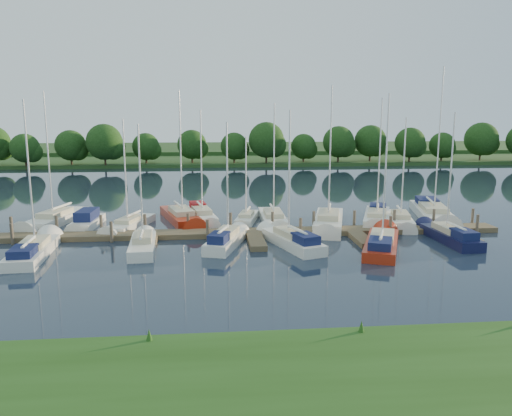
{
  "coord_description": "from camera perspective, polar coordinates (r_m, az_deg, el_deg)",
  "views": [
    {
      "loc": [
        -3.33,
        -30.62,
        9.46
      ],
      "look_at": [
        0.24,
        8.0,
        2.2
      ],
      "focal_mm": 35.0,
      "sensor_mm": 36.0,
      "label": 1
    }
  ],
  "objects": [
    {
      "name": "dock",
      "position": [
        39.18,
        -0.26,
        -3.07
      ],
      "size": [
        40.0,
        6.0,
        0.4
      ],
      "color": "#4B3D2A",
      "rests_on": "ground"
    },
    {
      "name": "sailboat_n_10",
      "position": [
        49.4,
        19.56,
        -0.67
      ],
      "size": [
        4.85,
        11.35,
        14.16
      ],
      "rotation": [
        0.0,
        0.0,
        2.9
      ],
      "color": "white",
      "rests_on": "ground"
    },
    {
      "name": "motorboat",
      "position": [
        44.96,
        -18.8,
        -1.64
      ],
      "size": [
        2.06,
        6.21,
        1.84
      ],
      "rotation": [
        0.0,
        0.0,
        3.09
      ],
      "color": "white",
      "rests_on": "ground"
    },
    {
      "name": "sailboat_n_4",
      "position": [
        45.69,
        -6.24,
        -0.98
      ],
      "size": [
        3.11,
        8.07,
        10.31
      ],
      "rotation": [
        0.0,
        0.0,
        3.33
      ],
      "color": "white",
      "rests_on": "ground"
    },
    {
      "name": "sailboat_n_5",
      "position": [
        44.49,
        -1.08,
        -1.32
      ],
      "size": [
        2.6,
        6.18,
        7.92
      ],
      "rotation": [
        0.0,
        0.0,
        2.91
      ],
      "color": "white",
      "rests_on": "ground"
    },
    {
      "name": "far_shore",
      "position": [
        106.07,
        -3.48,
        5.63
      ],
      "size": [
        180.0,
        30.0,
        0.6
      ],
      "primitive_type": "cube",
      "color": "#1D3D17",
      "rests_on": "ground"
    },
    {
      "name": "distant_hill",
      "position": [
        130.95,
        -3.84,
        6.75
      ],
      "size": [
        220.0,
        40.0,
        1.4
      ],
      "primitive_type": "cube",
      "color": "#2D4E22",
      "rests_on": "ground"
    },
    {
      "name": "sailboat_n_7",
      "position": [
        43.39,
        8.28,
        -1.72
      ],
      "size": [
        4.43,
        9.74,
        12.35
      ],
      "rotation": [
        0.0,
        0.0,
        2.87
      ],
      "color": "white",
      "rests_on": "ground"
    },
    {
      "name": "ground",
      "position": [
        32.22,
        0.89,
        -6.47
      ],
      "size": [
        260.0,
        260.0,
        0.0
      ],
      "primitive_type": "plane",
      "color": "#1B2836",
      "rests_on": "ground"
    },
    {
      "name": "sailboat_s_3",
      "position": [
        36.63,
        4.05,
        -3.84
      ],
      "size": [
        3.91,
        7.92,
        10.28
      ],
      "rotation": [
        0.0,
        0.0,
        0.32
      ],
      "color": "white",
      "rests_on": "ground"
    },
    {
      "name": "treeline",
      "position": [
        92.94,
        -2.46,
        7.29
      ],
      "size": [
        146.7,
        9.98,
        8.31
      ],
      "color": "#38281C",
      "rests_on": "ground"
    },
    {
      "name": "sailboat_n_0",
      "position": [
        47.38,
        -22.0,
        -1.35
      ],
      "size": [
        3.97,
        9.42,
        11.88
      ],
      "rotation": [
        0.0,
        0.0,
        2.91
      ],
      "color": "white",
      "rests_on": "ground"
    },
    {
      "name": "sailboat_n_3",
      "position": [
        45.3,
        -8.48,
        -1.21
      ],
      "size": [
        4.35,
        9.42,
        11.94
      ],
      "rotation": [
        0.0,
        0.0,
        3.42
      ],
      "color": "#A2230E",
      "rests_on": "ground"
    },
    {
      "name": "sailboat_s_4",
      "position": [
        36.97,
        14.18,
        -4.03
      ],
      "size": [
        4.84,
        8.83,
        11.36
      ],
      "rotation": [
        0.0,
        0.0,
        -0.39
      ],
      "color": "#A2230E",
      "rests_on": "ground"
    },
    {
      "name": "sailboat_s_0",
      "position": [
        37.34,
        -24.05,
        -4.51
      ],
      "size": [
        2.51,
        8.61,
        10.86
      ],
      "rotation": [
        0.0,
        0.0,
        0.07
      ],
      "color": "white",
      "rests_on": "ground"
    },
    {
      "name": "sailboat_n_8",
      "position": [
        46.21,
        13.65,
        -1.12
      ],
      "size": [
        4.63,
        8.94,
        11.29
      ],
      "rotation": [
        0.0,
        0.0,
        2.79
      ],
      "color": "white",
      "rests_on": "ground"
    },
    {
      "name": "sailboat_s_1",
      "position": [
        36.42,
        -12.8,
        -4.26
      ],
      "size": [
        2.11,
        7.11,
        9.29
      ],
      "rotation": [
        0.0,
        0.0,
        0.07
      ],
      "color": "white",
      "rests_on": "ground"
    },
    {
      "name": "sailboat_n_9",
      "position": [
        45.45,
        16.15,
        -1.48
      ],
      "size": [
        3.22,
        7.56,
        9.66
      ],
      "rotation": [
        0.0,
        0.0,
        2.9
      ],
      "color": "white",
      "rests_on": "ground"
    },
    {
      "name": "sailboat_n_2",
      "position": [
        43.41,
        -14.32,
        -1.96
      ],
      "size": [
        3.54,
        7.51,
        9.51
      ],
      "rotation": [
        0.0,
        0.0,
        2.85
      ],
      "color": "white",
      "rests_on": "ground"
    },
    {
      "name": "sailboat_n_6",
      "position": [
        44.32,
        1.99,
        -1.37
      ],
      "size": [
        2.16,
        8.53,
        10.82
      ],
      "rotation": [
        0.0,
        0.0,
        3.12
      ],
      "color": "white",
      "rests_on": "ground"
    },
    {
      "name": "mooring_pilings",
      "position": [
        40.18,
        -0.4,
        -2.14
      ],
      "size": [
        38.24,
        2.84,
        2.0
      ],
      "color": "#473D33",
      "rests_on": "ground"
    },
    {
      "name": "sailboat_s_5",
      "position": [
        40.66,
        21.2,
        -3.09
      ],
      "size": [
        2.05,
        7.78,
        10.11
      ],
      "rotation": [
        0.0,
        0.0,
        0.03
      ],
      "color": "#101236",
      "rests_on": "ground"
    },
    {
      "name": "sailboat_s_2",
      "position": [
        36.59,
        -3.42,
        -3.83
      ],
      "size": [
        3.44,
        7.15,
        9.43
      ],
      "rotation": [
        0.0,
        0.0,
        -0.31
      ],
      "color": "white",
      "rests_on": "ground"
    },
    {
      "name": "near_bank",
      "position": [
        17.6,
        6.89,
        -21.05
      ],
      "size": [
        90.0,
        10.0,
        0.5
      ],
      "primitive_type": "cube",
      "color": "#1F4413",
      "rests_on": "ground"
    }
  ]
}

